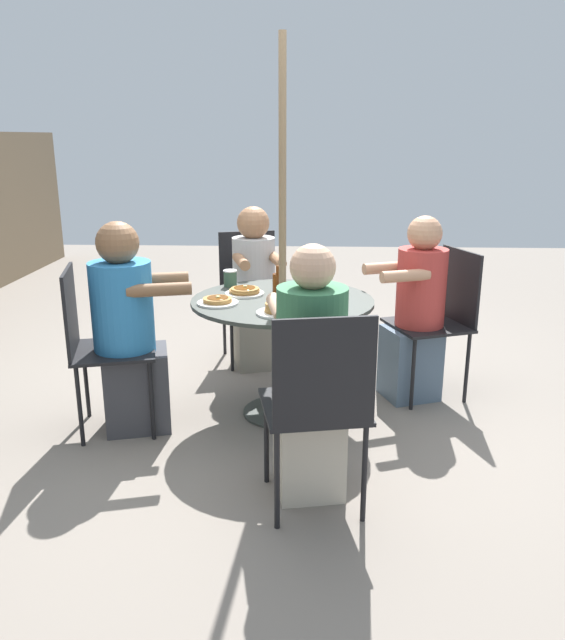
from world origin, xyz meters
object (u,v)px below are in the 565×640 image
(diner_west, at_px, (310,382))
(drinking_glass_a, at_px, (326,296))
(patio_chair_north, at_px, (441,313))
(pancake_plate_d, at_px, (218,301))
(pancake_plate_b, at_px, (245,291))
(patio_chair_east, at_px, (250,287))
(patio_chair_south, at_px, (96,339))
(coffee_cup, at_px, (230,278))
(syrup_bottle, at_px, (278,282))
(patio_chair_west, at_px, (318,400))
(patio_table, at_px, (282,324))
(diner_north, at_px, (416,315))
(diner_south, at_px, (129,336))
(pancake_plate_a, at_px, (278,309))
(diner_east, at_px, (255,292))
(pancake_plate_c, at_px, (312,291))

(diner_west, bearing_deg, drinking_glass_a, 72.20)
(patio_chair_north, bearing_deg, pancake_plate_d, 89.84)
(pancake_plate_b, bearing_deg, patio_chair_east, 3.32)
(patio_chair_south, distance_m, coffee_cup, 0.91)
(syrup_bottle, height_order, drinking_glass_a, syrup_bottle)
(patio_chair_west, xyz_separation_m, syrup_bottle, (1.19, 0.22, 0.24))
(patio_table, height_order, diner_north, diner_north)
(diner_south, height_order, pancake_plate_b, diner_south)
(diner_north, distance_m, diner_west, 1.33)
(diner_north, bearing_deg, syrup_bottle, 79.41)
(patio_chair_west, xyz_separation_m, coffee_cup, (1.33, 0.53, 0.22))
(patio_chair_west, height_order, pancake_plate_a, patio_chair_west)
(diner_east, xyz_separation_m, drinking_glass_a, (-1.01, -0.48, 0.23))
(patio_table, distance_m, syrup_bottle, 0.27)
(patio_chair_east, xyz_separation_m, syrup_bottle, (-0.85, -0.25, 0.24))
(patio_chair_west, xyz_separation_m, pancake_plate_a, (0.72, 0.20, 0.20))
(diner_west, distance_m, pancake_plate_c, 1.00)
(diner_south, relative_size, pancake_plate_d, 5.11)
(pancake_plate_a, distance_m, pancake_plate_c, 0.48)
(patio_table, height_order, patio_chair_north, patio_chair_north)
(patio_chair_east, distance_m, diner_south, 1.35)
(patio_chair_north, relative_size, diner_west, 0.79)
(pancake_plate_a, xyz_separation_m, syrup_bottle, (0.47, 0.02, 0.04))
(pancake_plate_a, bearing_deg, diner_south, 83.06)
(patio_chair_south, relative_size, coffee_cup, 9.05)
(pancake_plate_d, bearing_deg, diner_south, 100.44)
(patio_chair_east, distance_m, pancake_plate_a, 1.37)
(diner_south, xyz_separation_m, patio_chair_west, (-0.82, -1.04, -0.01))
(patio_chair_east, xyz_separation_m, patio_chair_west, (-2.04, -0.47, 0.00))
(diner_north, xyz_separation_m, coffee_cup, (0.01, 1.16, 0.22))
(syrup_bottle, bearing_deg, patio_chair_west, -169.36)
(patio_chair_east, bearing_deg, diner_west, 87.75)
(patio_table, relative_size, diner_north, 0.91)
(patio_chair_west, height_order, pancake_plate_c, patio_chair_west)
(patio_chair_north, distance_m, pancake_plate_d, 1.44)
(diner_east, height_order, pancake_plate_d, diner_east)
(pancake_plate_b, distance_m, pancake_plate_d, 0.26)
(patio_table, distance_m, pancake_plate_c, 0.27)
(diner_east, bearing_deg, coffee_cup, 63.42)
(patio_chair_north, xyz_separation_m, coffee_cup, (-0.05, 1.32, 0.22))
(patio_chair_west, height_order, coffee_cup, patio_chair_west)
(pancake_plate_d, bearing_deg, diner_east, -7.35)
(syrup_bottle, bearing_deg, diner_north, -80.92)
(diner_east, xyz_separation_m, syrup_bottle, (-0.68, -0.20, 0.23))
(diner_east, height_order, syrup_bottle, diner_east)
(patio_chair_north, bearing_deg, patio_chair_east, 42.92)
(pancake_plate_d, bearing_deg, diner_north, -70.51)
(pancake_plate_a, distance_m, coffee_cup, 0.70)
(diner_south, bearing_deg, patio_table, 90.00)
(diner_east, relative_size, diner_south, 0.97)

